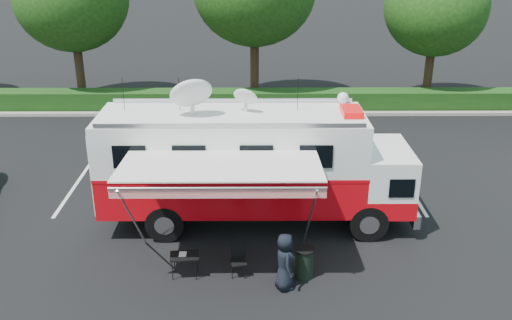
# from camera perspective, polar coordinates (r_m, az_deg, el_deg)

# --- Properties ---
(ground_plane) EXTENTS (120.00, 120.00, 0.00)m
(ground_plane) POSITION_cam_1_polar(r_m,az_deg,el_deg) (18.11, 0.01, -6.18)
(ground_plane) COLOR black
(ground_plane) RESTS_ON ground
(back_border) EXTENTS (60.00, 6.14, 8.87)m
(back_border) POSITION_cam_1_polar(r_m,az_deg,el_deg) (29.08, 2.19, 15.10)
(back_border) COLOR #9E998E
(back_border) RESTS_ON ground_plane
(stall_lines) EXTENTS (24.12, 5.50, 0.01)m
(stall_lines) POSITION_cam_1_polar(r_m,az_deg,el_deg) (20.79, -1.42, -2.23)
(stall_lines) COLOR silver
(stall_lines) RESTS_ON ground_plane
(command_truck) EXTENTS (9.46, 2.60, 4.54)m
(command_truck) POSITION_cam_1_polar(r_m,az_deg,el_deg) (17.26, -0.26, -0.49)
(command_truck) COLOR black
(command_truck) RESTS_ON ground_plane
(awning) EXTENTS (5.16, 2.67, 3.12)m
(awning) POSITION_cam_1_polar(r_m,az_deg,el_deg) (14.42, -3.62, -1.06)
(awning) COLOR silver
(awning) RESTS_ON ground_plane
(person) EXTENTS (0.62, 0.83, 1.55)m
(person) POSITION_cam_1_polar(r_m,az_deg,el_deg) (15.10, 2.83, -12.60)
(person) COLOR black
(person) RESTS_ON ground_plane
(folding_table) EXTENTS (0.80, 0.60, 0.64)m
(folding_table) POSITION_cam_1_polar(r_m,az_deg,el_deg) (15.32, -7.18, -9.57)
(folding_table) COLOR black
(folding_table) RESTS_ON ground_plane
(folding_chair) EXTENTS (0.49, 0.51, 0.85)m
(folding_chair) POSITION_cam_1_polar(r_m,az_deg,el_deg) (15.36, -1.78, -9.69)
(folding_chair) COLOR black
(folding_chair) RESTS_ON ground_plane
(trash_bin) EXTENTS (0.56, 0.56, 0.84)m
(trash_bin) POSITION_cam_1_polar(r_m,az_deg,el_deg) (15.33, 4.79, -10.17)
(trash_bin) COLOR black
(trash_bin) RESTS_ON ground_plane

